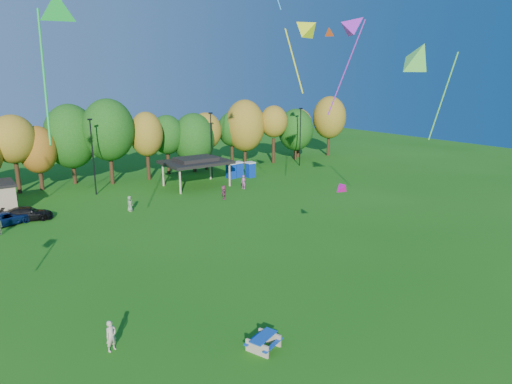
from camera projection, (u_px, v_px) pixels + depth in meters
ground at (297, 370)px, 22.08m from camera, size 160.00×160.00×0.00m
tree_line at (54, 142)px, 56.20m from camera, size 93.57×10.55×11.15m
lamp_posts at (93, 154)px, 53.75m from camera, size 64.50×0.25×9.09m
pavilion at (196, 162)px, 58.45m from camera, size 8.20×6.20×3.77m
porta_potties at (240, 170)px, 64.01m from camera, size 3.75×2.33×2.18m
picnic_table at (264, 341)px, 23.75m from camera, size 2.08×1.91×0.73m
kite_flyer at (111, 336)px, 23.50m from camera, size 0.71×0.58×1.68m
car_c at (7, 218)px, 43.63m from camera, size 5.00×3.45×1.27m
car_d at (27, 214)px, 44.96m from camera, size 4.98×3.04×1.35m
far_person_0 at (243, 182)px, 57.54m from camera, size 0.58×0.73×1.76m
far_person_3 at (130, 204)px, 47.92m from camera, size 0.96×0.93×1.66m
far_person_4 at (224, 192)px, 52.64m from camera, size 1.27×1.55×1.66m
kite_0 at (329, 31)px, 47.41m from camera, size 1.87×1.80×1.51m
kite_2 at (56, 5)px, 20.45m from camera, size 2.19×4.55×7.60m
kite_4 at (303, 28)px, 32.21m from camera, size 2.12×3.55×5.69m
kite_8 at (418, 56)px, 34.76m from camera, size 3.36×5.11×8.07m
kite_12 at (355, 25)px, 38.31m from camera, size 4.93×3.42×8.67m
kite_14 at (343, 187)px, 31.87m from camera, size 1.20×1.39×1.21m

